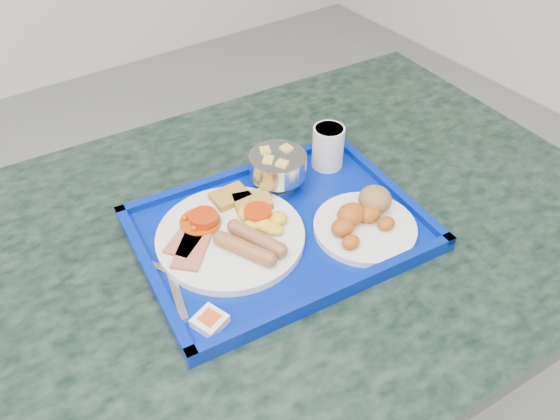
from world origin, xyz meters
name	(u,v)px	position (x,y,z in m)	size (l,w,h in m)	color
table	(272,302)	(0.89, 0.71, 0.59)	(1.33, 0.94, 0.79)	slate
tray	(280,230)	(0.90, 0.68, 0.80)	(0.51, 0.39, 0.03)	#031B8A
main_plate	(234,232)	(0.82, 0.71, 0.82)	(0.25, 0.25, 0.04)	silver
bread_plate	(365,220)	(1.02, 0.60, 0.83)	(0.17, 0.17, 0.06)	silver
fruit_bowl	(278,166)	(0.96, 0.78, 0.86)	(0.10, 0.10, 0.07)	silver
juice_cup	(328,146)	(1.07, 0.78, 0.85)	(0.06, 0.06, 0.08)	silver
spoon	(173,245)	(0.73, 0.75, 0.81)	(0.09, 0.16, 0.01)	silver
knife	(171,275)	(0.70, 0.69, 0.81)	(0.01, 0.18, 0.00)	silver
jam_packet	(210,321)	(0.70, 0.58, 0.82)	(0.05, 0.05, 0.02)	white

